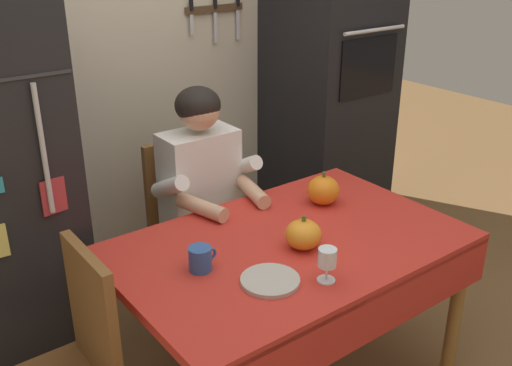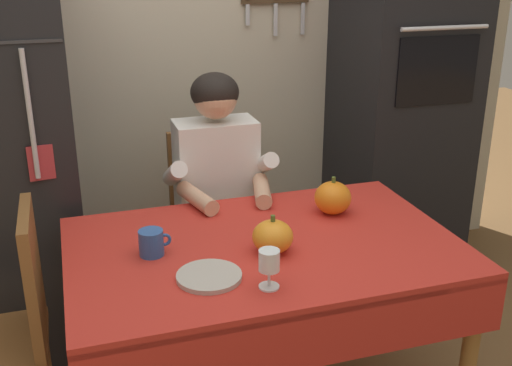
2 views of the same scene
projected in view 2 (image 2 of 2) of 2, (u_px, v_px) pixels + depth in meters
The scene contains 11 objects.
back_wall_assembly at pixel (198, 40), 3.17m from camera, with size 3.70×0.13×2.60m.
wall_oven at pixel (402, 89), 3.23m from camera, with size 0.60×0.64×2.10m.
dining_table at pixel (266, 267), 2.25m from camera, with size 1.40×0.90×0.74m.
chair_behind_person at pixel (211, 219), 3.00m from camera, with size 0.40×0.40×0.93m.
seated_person at pixel (220, 189), 2.75m from camera, with size 0.47×0.55×1.25m.
chair_left_side at pixel (9, 327), 2.14m from camera, with size 0.40×0.40×0.93m.
coffee_mug at pixel (152, 243), 2.14m from camera, with size 0.11×0.09×0.09m.
wine_glass at pixel (269, 263), 1.92m from camera, with size 0.07×0.07×0.13m.
pumpkin_large at pixel (273, 237), 2.15m from camera, with size 0.14×0.14×0.14m.
pumpkin_medium at pixel (333, 198), 2.47m from camera, with size 0.15×0.15×0.15m.
serving_tray at pixel (209, 276), 2.00m from camera, with size 0.21×0.21×0.02m, color #B7B2A8.
Camera 2 is at (-0.63, -1.81, 1.74)m, focal length 43.51 mm.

